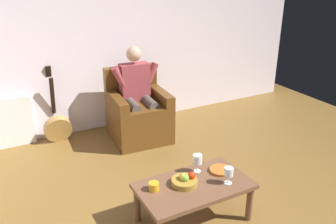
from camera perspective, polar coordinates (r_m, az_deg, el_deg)
name	(u,v)px	position (r m, az deg, el deg)	size (l,w,h in m)	color
wall_back	(111,39)	(4.98, -9.12, 11.55)	(6.19, 0.06, 2.51)	silver
armchair	(138,114)	(4.75, -4.82, -0.39)	(0.77, 0.78, 0.94)	brown
person_seated	(138,91)	(4.61, -4.87, 3.33)	(0.65, 0.58, 1.24)	#953B40
coffee_table	(194,189)	(3.23, 4.19, -12.32)	(1.01, 0.57, 0.39)	brown
guitar	(57,126)	(4.89, -17.40, -2.16)	(0.36, 0.29, 1.00)	#AB8042
radiator	(6,124)	(4.92, -24.67, -1.71)	(0.65, 0.06, 0.66)	white
wine_glass_near	(198,160)	(3.32, 4.80, -7.73)	(0.09, 0.09, 0.18)	silver
wine_glass_far	(229,173)	(3.19, 9.77, -9.62)	(0.08, 0.08, 0.16)	silver
fruit_bowl	(185,180)	(3.17, 2.75, -10.94)	(0.23, 0.23, 0.11)	olive
decorative_dish	(221,170)	(3.40, 8.47, -9.25)	(0.21, 0.21, 0.02)	#AF5D23
candle_jar	(154,186)	(3.10, -2.29, -11.89)	(0.09, 0.09, 0.07)	orange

